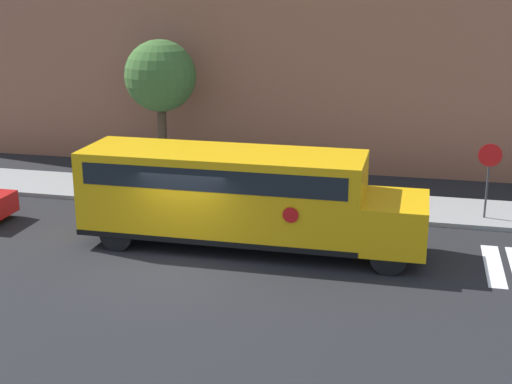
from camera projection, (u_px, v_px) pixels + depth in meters
name	position (u px, v px, depth m)	size (l,w,h in m)	color
ground_plane	(178.00, 265.00, 20.05)	(60.00, 60.00, 0.00)	black
sidewalk_strip	(237.00, 197.00, 26.10)	(44.00, 3.00, 0.15)	gray
building_backdrop	(274.00, 11.00, 30.35)	(32.00, 4.00, 12.83)	#935B42
school_bus	(237.00, 193.00, 20.97)	(10.12, 2.57, 2.92)	#EAA80F
stop_sign	(489.00, 170.00, 23.13)	(0.76, 0.10, 2.66)	#38383A
tree_near_sidewalk	(160.00, 77.00, 28.11)	(2.84, 2.84, 5.50)	#423323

